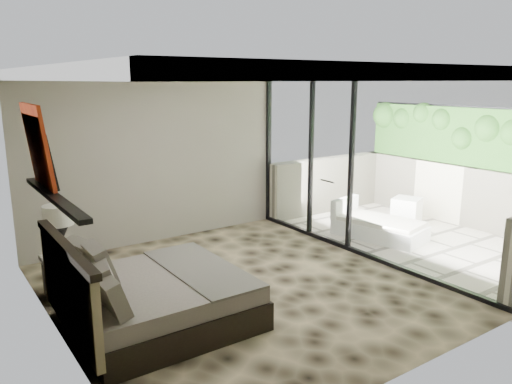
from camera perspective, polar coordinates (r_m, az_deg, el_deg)
floor at (r=6.65m, az=-1.80°, el=-10.94°), size 5.00×5.00×0.00m
ceiling at (r=6.10m, az=-1.99°, el=13.84°), size 4.50×5.00×0.02m
back_wall at (r=8.40m, az=-11.16°, el=3.79°), size 4.50×0.02×2.80m
left_wall at (r=5.39m, az=-22.36°, el=-1.90°), size 0.02×5.00×2.80m
glass_wall at (r=7.66m, az=12.43°, el=2.88°), size 0.08×5.00×2.80m
terrace_slab at (r=9.13m, az=18.47°, el=-5.35°), size 3.00×5.00×0.12m
parapet_far at (r=10.06m, az=23.36°, el=-0.49°), size 0.30×5.00×1.10m
foliage_hedge at (r=9.89m, az=23.92°, el=5.72°), size 0.36×4.60×1.10m
picture_ledge at (r=5.47m, az=-22.07°, el=-0.58°), size 0.12×2.20×0.05m
bed at (r=5.75m, az=-12.00°, el=-11.73°), size 1.93×1.87×1.06m
nightstand at (r=6.79m, az=-20.95°, el=-9.05°), size 0.59×0.59×0.50m
table_lamp at (r=6.59m, az=-21.61°, el=-3.42°), size 0.36×0.36×0.66m
abstract_canvas at (r=5.87m, az=-23.69°, el=4.85°), size 0.13×0.90×0.90m
framed_print at (r=5.80m, az=-22.83°, el=3.35°), size 0.11×0.50×0.60m
ottoman at (r=9.92m, az=16.83°, el=-2.02°), size 0.62×0.62×0.48m
lounger at (r=8.89m, az=13.64°, el=-3.87°), size 1.08×1.65×0.60m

